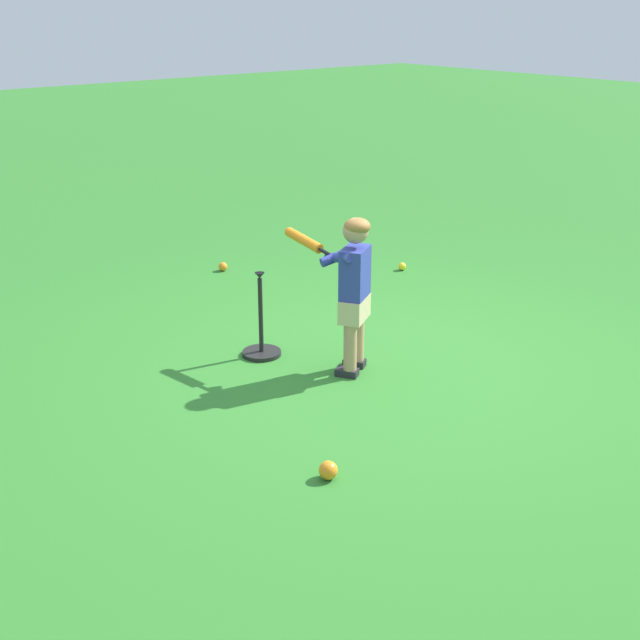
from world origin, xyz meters
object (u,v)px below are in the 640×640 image
object	(u,v)px
child_batter	(351,280)
play_ball_near_batter	(328,470)
batting_tee	(261,341)
play_ball_center_lawn	(223,267)
play_ball_behind_batter	(402,266)

from	to	relation	value
child_batter	play_ball_near_batter	size ratio (longest dim) A/B	10.45
child_batter	batting_tee	distance (m)	0.87
child_batter	play_ball_center_lawn	world-z (taller)	child_batter
play_ball_near_batter	play_ball_center_lawn	xyz separation A→B (m)	(3.43, -1.62, -0.01)
play_ball_near_batter	child_batter	bearing A→B (deg)	-46.37
child_batter	play_ball_center_lawn	distance (m)	2.60
play_ball_behind_batter	batting_tee	bearing A→B (deg)	109.65
child_batter	play_ball_center_lawn	size ratio (longest dim) A/B	12.97
play_ball_near_batter	play_ball_behind_batter	xyz separation A→B (m)	(2.37, -2.93, -0.01)
child_batter	play_ball_near_batter	bearing A→B (deg)	133.63
child_batter	play_ball_near_batter	xyz separation A→B (m)	(-0.98, 1.03, -0.60)
play_ball_center_lawn	play_ball_behind_batter	world-z (taller)	play_ball_center_lawn
play_ball_near_batter	play_ball_center_lawn	world-z (taller)	play_ball_near_batter
child_batter	play_ball_behind_batter	size ratio (longest dim) A/B	14.50
play_ball_behind_batter	play_ball_near_batter	bearing A→B (deg)	129.05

